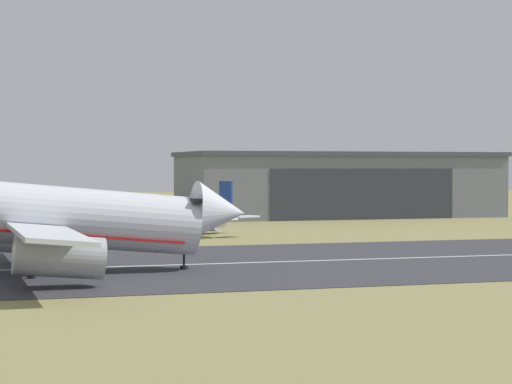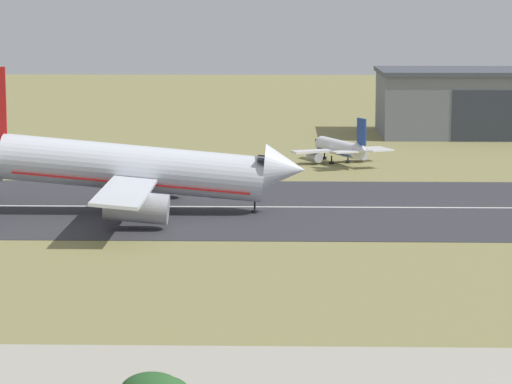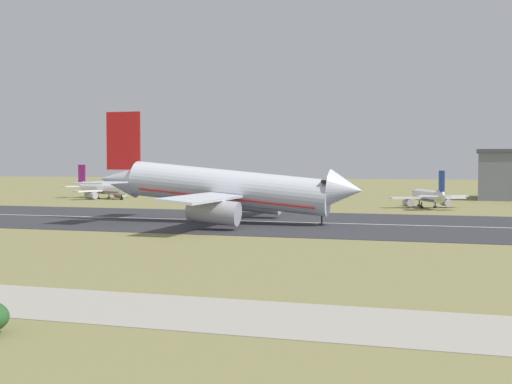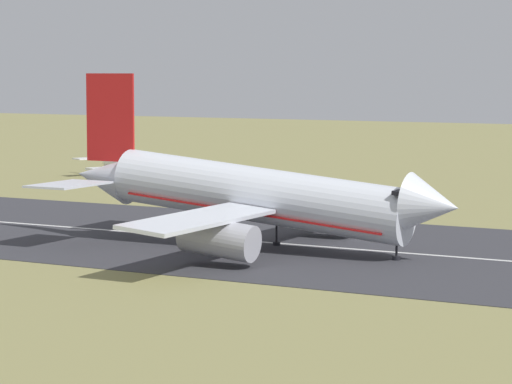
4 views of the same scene
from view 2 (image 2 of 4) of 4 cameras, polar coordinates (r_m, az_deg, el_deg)
name	(u,v)px [view 2 (image 2 of 4)]	position (r m, az deg, el deg)	size (l,w,h in m)	color
ground_plane	(262,294)	(115.30, 0.28, -4.82)	(726.45, 726.45, 0.00)	olive
runway_strip	(270,207)	(164.01, 0.64, -0.71)	(486.45, 48.05, 0.06)	#333338
runway_centreline	(270,207)	(164.00, 0.64, -0.70)	(437.81, 0.70, 0.01)	silver
taxiway_road	(256,366)	(92.90, -0.02, -8.18)	(364.84, 10.58, 0.05)	#A8A393
airplane_landing	(130,169)	(159.42, -5.96, 1.06)	(47.44, 49.68, 19.21)	silver
airplane_parked_centre	(340,148)	(209.20, 3.99, 2.06)	(17.32, 20.52, 8.54)	white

